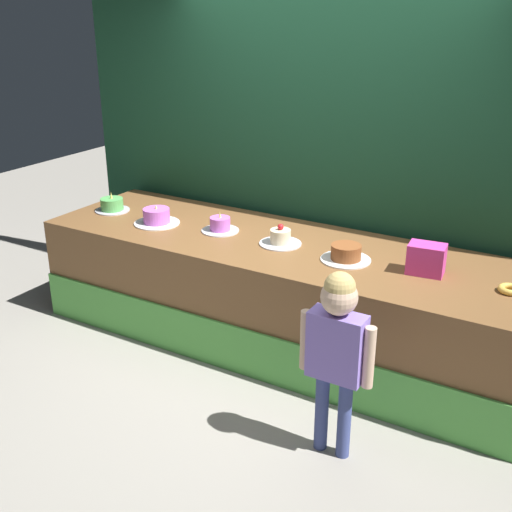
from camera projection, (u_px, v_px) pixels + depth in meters
ground_plane at (243, 374)px, 4.41m from camera, size 12.00×12.00×0.00m
stage_platform at (281, 294)px, 4.69m from camera, size 3.66×1.09×0.79m
curtain_backdrop at (323, 150)px, 4.85m from camera, size 4.41×0.08×2.68m
child_figure at (337, 340)px, 3.39m from camera, size 0.43×0.20×1.11m
pink_box at (426, 259)px, 4.01m from camera, size 0.24×0.18×0.19m
donut at (510, 289)px, 3.77m from camera, size 0.14×0.14×0.04m
cake_far_left at (112, 205)px, 5.22m from camera, size 0.28×0.28×0.16m
cake_left at (157, 217)px, 4.92m from camera, size 0.35×0.35×0.15m
cake_center at (220, 225)px, 4.76m from camera, size 0.28×0.28×0.16m
cake_right at (280, 238)px, 4.51m from camera, size 0.30×0.30×0.15m
cake_far_right at (346, 254)px, 4.23m from camera, size 0.34×0.34×0.11m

